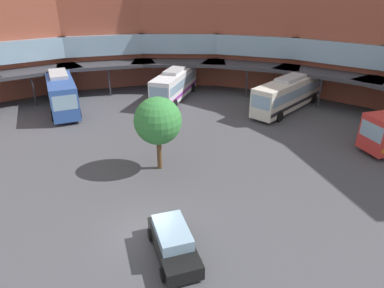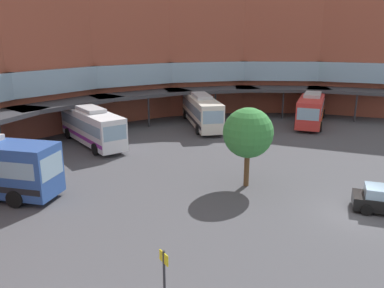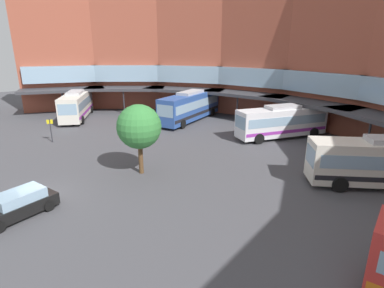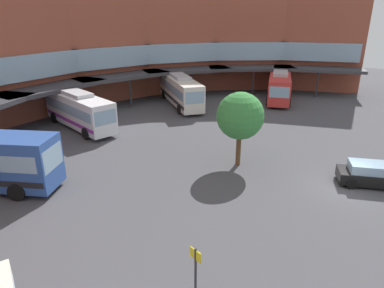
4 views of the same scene
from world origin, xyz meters
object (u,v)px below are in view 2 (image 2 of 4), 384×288
Objects in this scene: plaza_tree at (248,133)px; stop_sign_post at (164,274)px; bus_4 at (201,110)px; bus_3 at (92,126)px; bus_0 at (311,108)px.

plaza_tree reaches higher than stop_sign_post.
bus_4 is at bearing 46.95° from plaza_tree.
plaza_tree is at bearing -2.15° from bus_4.
bus_3 is at bearing 90.31° from plaza_tree.
bus_0 is 13.11m from bus_4.
bus_4 reaches higher than stop_sign_post.
bus_3 is 1.01× the size of bus_4.
bus_4 reaches higher than bus_0.
bus_0 is at bearing 84.57° from bus_4.
bus_4 reaches higher than bus_3.
bus_3 reaches higher than stop_sign_post.
stop_sign_post is at bearing -16.06° from bus_3.
plaza_tree is at bearing 15.47° from bus_3.
bus_0 is 2.05× the size of plaza_tree.
bus_0 is 22.21m from plaza_tree.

